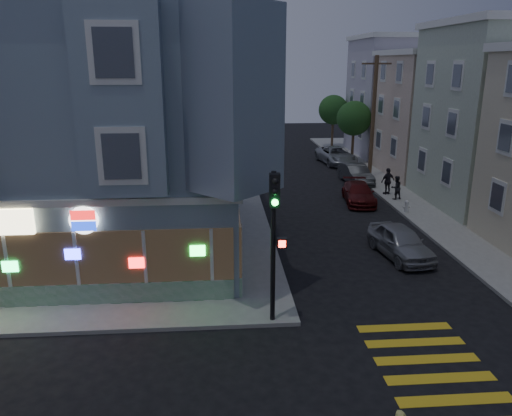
{
  "coord_description": "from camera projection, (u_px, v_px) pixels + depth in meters",
  "views": [
    {
      "loc": [
        0.31,
        -13.04,
        8.7
      ],
      "look_at": [
        1.84,
        6.87,
        2.82
      ],
      "focal_mm": 35.0,
      "sensor_mm": 36.0,
      "label": 1
    }
  ],
  "objects": [
    {
      "name": "traffic_signal",
      "position": [
        274.0,
        223.0,
        16.1
      ],
      "size": [
        0.6,
        0.58,
        5.22
      ],
      "rotation": [
        0.0,
        0.0,
        -0.02
      ],
      "color": "black",
      "rests_on": "sidewalk_nw"
    },
    {
      "name": "parked_car_b",
      "position": [
        356.0,
        174.0,
        36.8
      ],
      "size": [
        1.82,
        4.42,
        1.42
      ],
      "primitive_type": "imported",
      "rotation": [
        0.0,
        0.0,
        0.07
      ],
      "color": "#383B3E",
      "rests_on": "ground"
    },
    {
      "name": "parked_car_a",
      "position": [
        400.0,
        242.0,
        22.93
      ],
      "size": [
        2.29,
        4.48,
        1.46
      ],
      "primitive_type": "imported",
      "rotation": [
        0.0,
        0.0,
        0.13
      ],
      "color": "#96989D",
      "rests_on": "ground"
    },
    {
      "name": "street_tree_far",
      "position": [
        333.0,
        110.0,
        51.04
      ],
      "size": [
        3.0,
        3.0,
        5.3
      ],
      "color": "#4C3826",
      "rests_on": "sidewalk_ne"
    },
    {
      "name": "fire_hydrant",
      "position": [
        406.0,
        206.0,
        29.29
      ],
      "size": [
        0.43,
        0.25,
        0.75
      ],
      "color": "silver",
      "rests_on": "sidewalk_ne"
    },
    {
      "name": "sidewalk_ne",
      "position": [
        512.0,
        177.0,
        38.58
      ],
      "size": [
        24.0,
        42.0,
        0.15
      ],
      "primitive_type": "cube",
      "color": "gray",
      "rests_on": "ground"
    },
    {
      "name": "ground",
      "position": [
        212.0,
        364.0,
        14.91
      ],
      "size": [
        120.0,
        120.0,
        0.0
      ],
      "primitive_type": "plane",
      "color": "black",
      "rests_on": "ground"
    },
    {
      "name": "pedestrian_a",
      "position": [
        396.0,
        188.0,
        32.03
      ],
      "size": [
        0.87,
        0.76,
        1.52
      ],
      "primitive_type": "imported",
      "rotation": [
        0.0,
        0.0,
        3.42
      ],
      "color": "black",
      "rests_on": "sidewalk_ne"
    },
    {
      "name": "street_tree_near",
      "position": [
        354.0,
        118.0,
        43.39
      ],
      "size": [
        3.0,
        3.0,
        5.3
      ],
      "color": "#4C3826",
      "rests_on": "sidewalk_ne"
    },
    {
      "name": "parked_car_d",
      "position": [
        336.0,
        155.0,
        43.94
      ],
      "size": [
        3.1,
        5.65,
        1.5
      ],
      "primitive_type": "imported",
      "rotation": [
        0.0,
        0.0,
        0.12
      ],
      "color": "#9FA4A9",
      "rests_on": "ground"
    },
    {
      "name": "corner_building",
      "position": [
        82.0,
        126.0,
        23.33
      ],
      "size": [
        14.6,
        14.6,
        11.4
      ],
      "color": "slate",
      "rests_on": "sidewalk_nw"
    },
    {
      "name": "pedestrian_b",
      "position": [
        388.0,
        181.0,
        33.22
      ],
      "size": [
        1.12,
        0.76,
        1.77
      ],
      "primitive_type": "imported",
      "rotation": [
        0.0,
        0.0,
        3.49
      ],
      "color": "black",
      "rests_on": "sidewalk_ne"
    },
    {
      "name": "row_house_c",
      "position": [
        463.0,
        115.0,
        38.95
      ],
      "size": [
        12.0,
        8.6,
        9.0
      ],
      "primitive_type": "cube",
      "color": "tan",
      "rests_on": "sidewalk_ne"
    },
    {
      "name": "row_house_d",
      "position": [
        419.0,
        98.0,
        47.34
      ],
      "size": [
        12.0,
        8.6,
        10.5
      ],
      "primitive_type": "cube",
      "color": "#AEA8B9",
      "rests_on": "sidewalk_ne"
    },
    {
      "name": "parked_car_c",
      "position": [
        359.0,
        193.0,
        31.76
      ],
      "size": [
        2.28,
        4.56,
        1.27
      ],
      "primitive_type": "imported",
      "rotation": [
        0.0,
        0.0,
        -0.12
      ],
      "color": "#531213",
      "rests_on": "ground"
    },
    {
      "name": "utility_pole",
      "position": [
        373.0,
        116.0,
        37.39
      ],
      "size": [
        2.2,
        0.3,
        9.0
      ],
      "color": "#4C3826",
      "rests_on": "sidewalk_ne"
    },
    {
      "name": "sidewalk_nw",
      "position": [
        27.0,
        186.0,
        35.89
      ],
      "size": [
        33.0,
        42.0,
        0.15
      ],
      "primitive_type": "cube",
      "color": "gray",
      "rests_on": "ground"
    }
  ]
}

